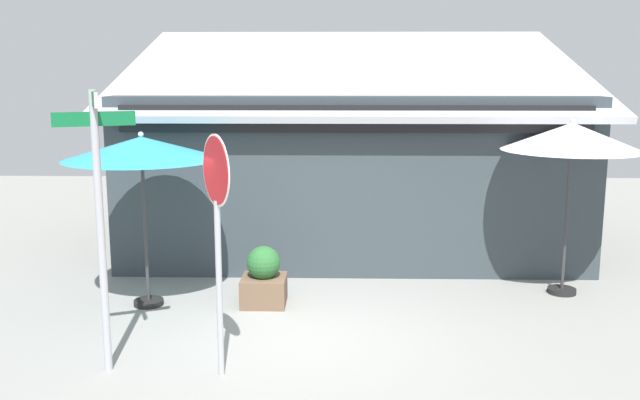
# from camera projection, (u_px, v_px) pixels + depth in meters

# --- Properties ---
(ground_plane) EXTENTS (28.00, 28.00, 0.10)m
(ground_plane) POSITION_uv_depth(u_px,v_px,m) (301.00, 338.00, 9.21)
(ground_plane) COLOR gray
(cafe_building) EXTENTS (8.74, 5.67, 4.35)m
(cafe_building) POSITION_uv_depth(u_px,v_px,m) (351.00, 164.00, 13.92)
(cafe_building) COLOR #333D42
(cafe_building) RESTS_ON ground
(street_sign_post) EXTENTS (0.83, 0.88, 3.25)m
(street_sign_post) POSITION_uv_depth(u_px,v_px,m) (99.00, 204.00, 7.76)
(street_sign_post) COLOR #A8AAB2
(street_sign_post) RESTS_ON ground
(stop_sign) EXTENTS (0.42, 0.70, 2.78)m
(stop_sign) POSITION_uv_depth(u_px,v_px,m) (217.00, 208.00, 7.63)
(stop_sign) COLOR #A8AAB2
(stop_sign) RESTS_ON ground
(patio_umbrella_teal_left) EXTENTS (2.25, 2.25, 2.60)m
(patio_umbrella_teal_left) POSITION_uv_depth(u_px,v_px,m) (142.00, 150.00, 9.94)
(patio_umbrella_teal_left) COLOR black
(patio_umbrella_teal_left) RESTS_ON ground
(patio_umbrella_ivory_center) EXTENTS (2.11, 2.11, 2.76)m
(patio_umbrella_ivory_center) POSITION_uv_depth(u_px,v_px,m) (572.00, 138.00, 10.47)
(patio_umbrella_ivory_center) COLOR black
(patio_umbrella_ivory_center) RESTS_ON ground
(sidewalk_planter) EXTENTS (0.66, 0.66, 0.89)m
(sidewalk_planter) POSITION_uv_depth(u_px,v_px,m) (264.00, 279.00, 10.34)
(sidewalk_planter) COLOR brown
(sidewalk_planter) RESTS_ON ground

